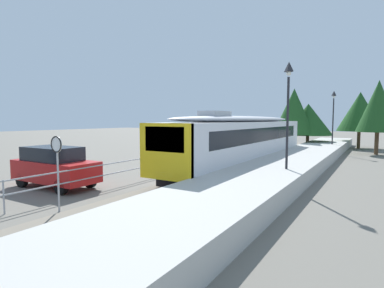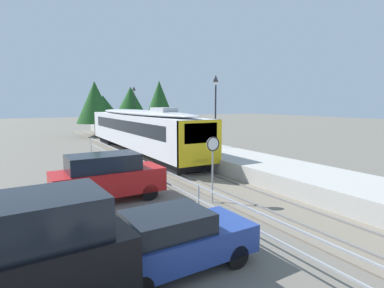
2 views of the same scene
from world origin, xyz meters
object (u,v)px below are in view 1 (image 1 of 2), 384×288
object	(u,v)px
commuter_train	(246,137)
speed_limit_sign	(57,155)
platform_lamp_far_end	(333,107)
parked_suv_red	(55,166)
platform_lamp_mid_platform	(288,95)

from	to	relation	value
commuter_train	speed_limit_sign	world-z (taller)	commuter_train
commuter_train	speed_limit_sign	distance (m)	13.84
platform_lamp_far_end	parked_suv_red	size ratio (longest dim) A/B	1.15
platform_lamp_far_end	speed_limit_sign	world-z (taller)	platform_lamp_far_end
commuter_train	platform_lamp_mid_platform	world-z (taller)	platform_lamp_mid_platform
commuter_train	parked_suv_red	distance (m)	12.64
speed_limit_sign	parked_suv_red	xyz separation A→B (m)	(-3.77, 2.45, -1.06)
parked_suv_red	commuter_train	bearing A→B (deg)	63.33
commuter_train	platform_lamp_mid_platform	size ratio (longest dim) A/B	3.67
platform_lamp_mid_platform	platform_lamp_far_end	distance (m)	17.95
parked_suv_red	speed_limit_sign	bearing A→B (deg)	-33.08
parked_suv_red	platform_lamp_far_end	bearing A→B (deg)	67.90
commuter_train	platform_lamp_mid_platform	bearing A→B (deg)	-50.17
platform_lamp_mid_platform	parked_suv_red	xyz separation A→B (m)	(-9.83, -6.25, -3.56)
commuter_train	speed_limit_sign	size ratio (longest dim) A/B	7.00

